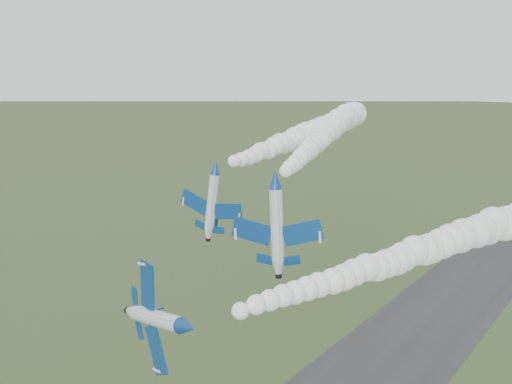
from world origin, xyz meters
TOP-DOWN VIEW (x-y plane):
  - jet_lead at (5.75, -4.66)m, footprint 6.81×14.30m
  - smoke_trail_jet_lead at (15.31, 25.43)m, footprint 19.19×54.59m
  - jet_pair_left at (-10.34, 18.44)m, footprint 10.02×11.94m
  - smoke_trail_jet_pair_left at (-17.81, 55.62)m, footprint 17.15×71.17m
  - jet_pair_right at (0.23, 17.66)m, footprint 12.02×13.84m
  - smoke_trail_jet_pair_right at (-12.10, 51.26)m, footprint 27.32×61.49m

SIDE VIEW (x-z plane):
  - jet_lead at x=5.75m, z-range 27.22..38.92m
  - smoke_trail_jet_lead at x=15.31m, z-range 31.60..36.56m
  - jet_pair_right at x=0.23m, z-range 41.28..44.84m
  - jet_pair_left at x=-10.34m, z-range 41.87..44.95m
  - smoke_trail_jet_pair_left at x=-17.81m, z-range 41.45..47.39m
  - smoke_trail_jet_pair_right at x=-12.10m, z-range 42.01..47.04m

